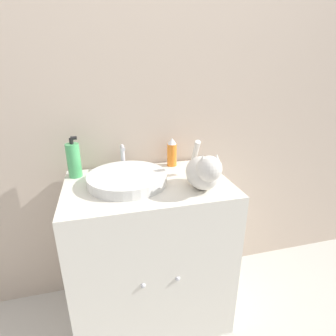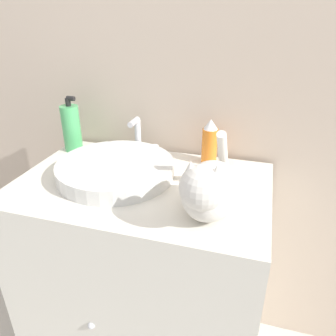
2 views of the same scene
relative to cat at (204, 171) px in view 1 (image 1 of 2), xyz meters
The scene contains 7 objects.
wall_back 0.59m from the cat, 118.29° to the left, with size 6.00×0.05×2.50m.
vanity_cabinet 0.59m from the cat, 150.83° to the left, with size 0.83×0.56×0.86m.
sink_basin 0.38m from the cat, 155.66° to the left, with size 0.39×0.39×0.05m.
faucet 0.50m from the cat, 133.49° to the left, with size 0.17×0.09×0.15m.
cat is the anchor object (origin of this frame).
soap_bottle 0.68m from the cat, 152.23° to the left, with size 0.07×0.07×0.22m.
spray_bottle 0.35m from the cat, 99.61° to the left, with size 0.06×0.06×0.17m.
Camera 1 is at (-0.20, -0.92, 1.40)m, focal length 28.00 mm.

